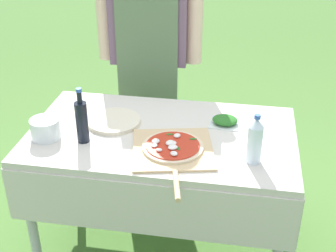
{
  "coord_description": "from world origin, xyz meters",
  "views": [
    {
      "loc": [
        0.37,
        -1.97,
        1.91
      ],
      "look_at": [
        0.03,
        0.0,
        0.79
      ],
      "focal_mm": 50.0,
      "sensor_mm": 36.0,
      "label": 1
    }
  ],
  "objects": [
    {
      "name": "pizza_on_peel",
      "position": [
        0.08,
        -0.16,
        0.77
      ],
      "size": [
        0.44,
        0.6,
        0.05
      ],
      "rotation": [
        0.0,
        0.0,
        0.22
      ],
      "color": "#D1B27F",
      "rests_on": "prep_table"
    },
    {
      "name": "oil_bottle",
      "position": [
        -0.35,
        -0.14,
        0.86
      ],
      "size": [
        0.06,
        0.06,
        0.28
      ],
      "color": "black",
      "rests_on": "prep_table"
    },
    {
      "name": "mixing_tub",
      "position": [
        -0.54,
        -0.14,
        0.8
      ],
      "size": [
        0.14,
        0.14,
        0.1
      ],
      "primitive_type": "cylinder",
      "color": "silver",
      "rests_on": "prep_table"
    },
    {
      "name": "person_cook",
      "position": [
        -0.2,
        0.7,
        1.0
      ],
      "size": [
        0.64,
        0.22,
        1.7
      ],
      "rotation": [
        0.0,
        0.0,
        3.18
      ],
      "color": "#4C4C51",
      "rests_on": "ground"
    },
    {
      "name": "ground_plane",
      "position": [
        0.0,
        0.0,
        0.0
      ],
      "size": [
        12.0,
        12.0,
        0.0
      ],
      "primitive_type": "plane",
      "color": "#517F38"
    },
    {
      "name": "water_bottle",
      "position": [
        0.45,
        -0.19,
        0.86
      ],
      "size": [
        0.07,
        0.07,
        0.23
      ],
      "color": "silver",
      "rests_on": "prep_table"
    },
    {
      "name": "prep_table",
      "position": [
        0.0,
        0.0,
        0.66
      ],
      "size": [
        1.33,
        0.78,
        0.75
      ],
      "color": "beige",
      "rests_on": "ground"
    },
    {
      "name": "plate_stack",
      "position": [
        -0.26,
        0.06,
        0.76
      ],
      "size": [
        0.28,
        0.28,
        0.02
      ],
      "color": "beige",
      "rests_on": "prep_table"
    },
    {
      "name": "herb_container",
      "position": [
        0.3,
        0.14,
        0.77
      ],
      "size": [
        0.16,
        0.15,
        0.04
      ],
      "rotation": [
        0.0,
        0.0,
        -0.09
      ],
      "color": "silver",
      "rests_on": "prep_table"
    }
  ]
}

